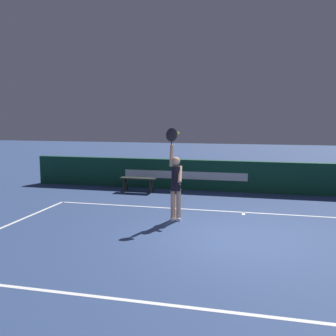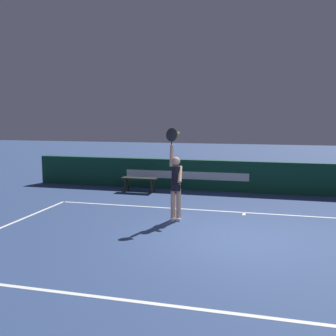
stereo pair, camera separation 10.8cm
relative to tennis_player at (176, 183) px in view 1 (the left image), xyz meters
name	(u,v)px [view 1 (the left image)]	position (x,y,z in m)	size (l,w,h in m)	color
ground_plane	(239,239)	(1.67, -1.17, -0.97)	(60.00, 60.00, 0.00)	navy
court_lines	(238,245)	(1.67, -1.57, -0.97)	(11.18, 5.71, 0.00)	white
back_wall	(248,177)	(1.66, 4.23, -0.43)	(16.19, 0.28, 1.09)	#11402C
tennis_player	(176,183)	(0.00, 0.00, 0.00)	(0.46, 0.43, 2.37)	tan
tennis_ball	(178,133)	(0.04, 0.05, 1.25)	(0.07, 0.07, 0.07)	#C4E32F
courtside_bench_near	(138,181)	(-2.09, 3.33, -0.60)	(1.27, 0.37, 0.51)	black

